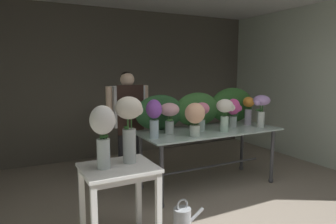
% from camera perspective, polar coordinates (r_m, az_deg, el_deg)
% --- Properties ---
extents(ground_plane, '(8.54, 8.54, 0.00)m').
position_cam_1_polar(ground_plane, '(4.40, 1.16, -13.77)').
color(ground_plane, gray).
extents(wall_back, '(5.45, 0.12, 2.73)m').
position_cam_1_polar(wall_back, '(5.87, -7.94, 5.35)').
color(wall_back, '#5B564C').
rests_on(wall_back, ground).
extents(wall_right, '(0.12, 4.00, 2.73)m').
position_cam_1_polar(wall_right, '(5.90, 25.22, 4.67)').
color(wall_right, silver).
rests_on(wall_right, ground).
extents(display_table_glass, '(1.97, 0.84, 0.81)m').
position_cam_1_polar(display_table_glass, '(4.24, 7.67, -4.98)').
color(display_table_glass, '#ADC7BF').
rests_on(display_table_glass, ground).
extents(side_table_white, '(0.67, 0.57, 0.75)m').
position_cam_1_polar(side_table_white, '(2.90, -9.32, -12.11)').
color(side_table_white, white).
rests_on(side_table_white, ground).
extents(florist, '(0.63, 0.24, 1.60)m').
position_cam_1_polar(florist, '(4.36, -7.53, -0.47)').
color(florist, '#232328').
rests_on(florist, ground).
extents(foliage_backdrop, '(2.00, 0.29, 0.54)m').
position_cam_1_polar(foliage_backdrop, '(4.48, 6.83, 0.70)').
color(foliage_backdrop, '#28562D').
rests_on(foliage_backdrop, display_table_glass).
extents(vase_rosy_hydrangea, '(0.20, 0.20, 0.39)m').
position_cam_1_polar(vase_rosy_hydrangea, '(4.09, 6.42, -0.03)').
color(vase_rosy_hydrangea, silver).
rests_on(vase_rosy_hydrangea, display_table_glass).
extents(vase_peach_anemones, '(0.27, 0.25, 0.42)m').
position_cam_1_polar(vase_peach_anemones, '(3.74, 5.15, -0.81)').
color(vase_peach_anemones, silver).
rests_on(vase_peach_anemones, display_table_glass).
extents(vase_sunset_snapdragons, '(0.19, 0.17, 0.42)m').
position_cam_1_polar(vase_sunset_snapdragons, '(4.67, 14.91, 0.67)').
color(vase_sunset_snapdragons, silver).
rests_on(vase_sunset_snapdragons, display_table_glass).
extents(vase_fuchsia_stock, '(0.26, 0.19, 0.41)m').
position_cam_1_polar(vase_fuchsia_stock, '(4.42, 12.22, 0.33)').
color(vase_fuchsia_stock, silver).
rests_on(vase_fuchsia_stock, display_table_glass).
extents(vase_lilac_dahlias, '(0.26, 0.24, 0.47)m').
position_cam_1_polar(vase_lilac_dahlias, '(4.47, 17.16, 1.09)').
color(vase_lilac_dahlias, silver).
rests_on(vase_lilac_dahlias, display_table_glass).
extents(vase_blush_roses, '(0.25, 0.25, 0.40)m').
position_cam_1_polar(vase_blush_roses, '(3.88, 0.26, -0.29)').
color(vase_blush_roses, silver).
rests_on(vase_blush_roses, display_table_glass).
extents(vase_ivory_peonies, '(0.26, 0.23, 0.44)m').
position_cam_1_polar(vase_ivory_peonies, '(4.08, 10.71, 0.25)').
color(vase_ivory_peonies, silver).
rests_on(vase_ivory_peonies, display_table_glass).
extents(vase_violet_lilies, '(0.19, 0.19, 0.47)m').
position_cam_1_polar(vase_violet_lilies, '(3.62, -2.65, -0.70)').
color(vase_violet_lilies, silver).
rests_on(vase_violet_lilies, display_table_glass).
extents(vase_white_roses_tall, '(0.25, 0.23, 0.57)m').
position_cam_1_polar(vase_white_roses_tall, '(2.74, -12.19, -3.29)').
color(vase_white_roses_tall, silver).
rests_on(vase_white_roses_tall, side_table_white).
extents(vase_cream_lisianthus_tall, '(0.26, 0.25, 0.63)m').
position_cam_1_polar(vase_cream_lisianthus_tall, '(2.86, -7.29, -1.73)').
color(vase_cream_lisianthus_tall, silver).
rests_on(vase_cream_lisianthus_tall, side_table_white).
extents(watering_can, '(0.35, 0.18, 0.34)m').
position_cam_1_polar(watering_can, '(3.26, 2.78, -19.50)').
color(watering_can, '#999EA3').
rests_on(watering_can, ground).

